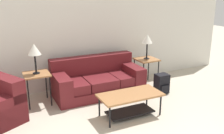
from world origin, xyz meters
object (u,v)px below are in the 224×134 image
side_table_left (37,77)px  side_table_right (146,62)px  table_lamp_right (147,40)px  backpack (162,84)px  table_lamp_left (34,50)px  coffee_table (130,100)px  couch (97,81)px

side_table_left → side_table_right: same height
side_table_left → side_table_right: size_ratio=1.00×
side_table_right → table_lamp_right: size_ratio=1.08×
table_lamp_right → backpack: 1.12m
side_table_left → table_lamp_left: bearing=-63.4°
coffee_table → table_lamp_left: 2.11m
side_table_left → table_lamp_left: size_ratio=1.08×
coffee_table → backpack: 1.39m
coffee_table → table_lamp_left: size_ratio=1.92×
couch → table_lamp_left: 1.57m
side_table_right → table_lamp_left: 2.70m
coffee_table → side_table_right: bearing=47.3°
side_table_right → coffee_table: bearing=-132.7°
table_lamp_left → table_lamp_right: 2.64m
side_table_left → table_lamp_left: 0.55m
coffee_table → backpack: (1.21, 0.66, -0.11)m
table_lamp_left → side_table_right: bearing=0.0°
couch → backpack: size_ratio=4.49×
coffee_table → table_lamp_right: bearing=47.3°
table_lamp_right → backpack: size_ratio=1.37×
side_table_left → backpack: 2.76m
side_table_left → side_table_right: 2.64m
couch → side_table_left: bearing=179.8°
side_table_left → table_lamp_right: (2.64, -0.00, 0.55)m
side_table_left → coffee_table: bearing=-41.7°
table_lamp_left → backpack: table_lamp_left is taller
coffee_table → couch: bearing=95.7°
couch → coffee_table: (0.13, -1.29, 0.03)m
coffee_table → side_table_right: size_ratio=1.78×
couch → side_table_right: size_ratio=3.03×
couch → table_lamp_right: bearing=0.2°
side_table_left → table_lamp_left: (0.00, -0.00, 0.55)m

